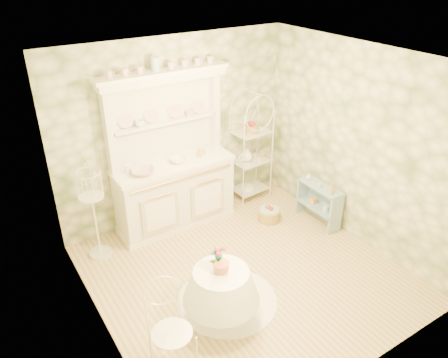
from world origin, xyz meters
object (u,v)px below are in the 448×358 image
side_shelf (319,203)px  birdcage_stand (94,212)px  floor_basket (269,213)px  kitchen_dresser (173,154)px  bakers_rack (251,147)px  cafe_chair (172,333)px  round_table (221,300)px

side_shelf → birdcage_stand: size_ratio=0.56×
side_shelf → floor_basket: bearing=139.1°
birdcage_stand → floor_basket: bearing=-13.2°
kitchen_dresser → bakers_rack: 1.42m
birdcage_stand → floor_basket: size_ratio=3.59×
kitchen_dresser → cafe_chair: kitchen_dresser is taller
side_shelf → birdcage_stand: (-3.05, 0.99, 0.35)m
round_table → bakers_rack: bearing=48.0°
round_table → kitchen_dresser: bearing=76.4°
side_shelf → cafe_chair: cafe_chair is taller
cafe_chair → floor_basket: bearing=48.8°
kitchen_dresser → birdcage_stand: bearing=-174.0°
birdcage_stand → bakers_rack: bearing=4.0°
round_table → birdcage_stand: birdcage_stand is taller
kitchen_dresser → side_shelf: bearing=-31.7°
kitchen_dresser → floor_basket: bearing=-30.0°
kitchen_dresser → bakers_rack: kitchen_dresser is taller
floor_basket → side_shelf: bearing=-34.9°
birdcage_stand → floor_basket: birdcage_stand is taller
kitchen_dresser → round_table: 2.26m
side_shelf → round_table: 2.49m
round_table → floor_basket: 2.19m
side_shelf → cafe_chair: 3.24m
cafe_chair → bakers_rack: bearing=57.6°
birdcage_stand → side_shelf: bearing=-18.1°
kitchen_dresser → bakers_rack: size_ratio=1.27×
side_shelf → floor_basket: size_ratio=2.01×
floor_basket → kitchen_dresser: bearing=150.0°
birdcage_stand → floor_basket: (2.45, -0.57, -0.55)m
cafe_chair → floor_basket: cafe_chair is taller
cafe_chair → birdcage_stand: (-0.03, 2.15, 0.23)m
cafe_chair → floor_basket: (2.42, 1.58, -0.33)m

